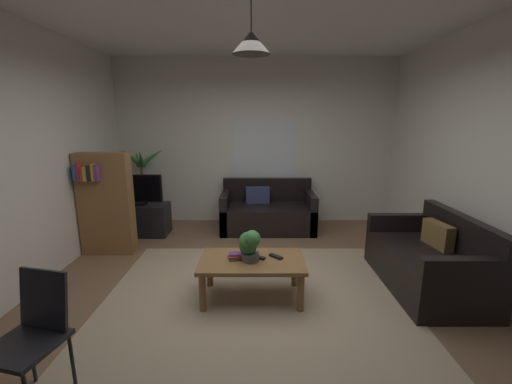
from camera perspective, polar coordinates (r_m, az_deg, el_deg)
The scene contains 22 objects.
floor at distance 3.70m, azimuth -0.02°, elevation -17.29°, with size 4.81×5.17×0.02m, color brown.
rug at distance 3.52m, azimuth -0.03°, elevation -18.72°, with size 3.12×2.84×0.01m, color tan.
wall_back at distance 5.83m, azimuth 0.08°, elevation 8.66°, with size 4.93×0.06×2.86m, color silver.
wall_left at distance 4.05m, azimuth -37.03°, elevation 4.32°, with size 0.06×5.17×2.86m, color silver.
wall_right at distance 4.04m, azimuth 37.15°, elevation 4.28°, with size 0.06×5.17×2.86m, color silver.
ceiling at distance 3.37m, azimuth -0.02°, elevation 30.46°, with size 4.81×5.17×0.02m, color white.
window_pane at distance 5.82m, azimuth 1.58°, elevation 7.25°, with size 1.09×0.01×1.12m, color white.
couch_under_window at distance 5.54m, azimuth 2.20°, elevation -3.72°, with size 1.54×0.84×0.82m.
couch_right_side at distance 4.16m, azimuth 28.04°, elevation -10.94°, with size 0.84×1.47×0.82m.
coffee_table at distance 3.45m, azimuth -0.54°, elevation -12.70°, with size 1.07×0.61×0.43m.
book_on_table_0 at distance 3.43m, azimuth -3.48°, elevation -11.41°, with size 0.14×0.11×0.02m, color #387247.
book_on_table_1 at distance 3.42m, azimuth -3.33°, elevation -11.09°, with size 0.15×0.11×0.02m, color #B22D2D.
book_on_table_2 at distance 3.42m, azimuth -3.44°, elevation -10.71°, with size 0.13×0.10×0.02m, color #72387F.
remote_on_table_0 at distance 3.45m, azimuth 0.48°, elevation -11.30°, with size 0.05×0.16×0.02m, color black.
remote_on_table_1 at distance 3.47m, azimuth 3.67°, elevation -11.14°, with size 0.05×0.16×0.02m, color black.
potted_plant_on_table at distance 3.33m, azimuth -0.96°, elevation -9.06°, with size 0.22×0.23×0.33m.
tv_stand at distance 5.60m, azimuth -19.31°, elevation -4.52°, with size 0.90×0.44×0.50m, color black.
tv at distance 5.46m, azimuth -19.76°, elevation 0.43°, with size 0.78×0.16×0.49m.
potted_palm_corner at distance 5.98m, azimuth -18.92°, elevation 0.29°, with size 0.80×0.72×1.43m.
bookshelf_corner at distance 4.90m, azimuth -24.56°, elevation -1.70°, with size 0.70×0.31×1.40m.
folding_chair at distance 2.70m, azimuth -34.22°, elevation -19.32°, with size 0.48×0.49×0.87m.
pendant_lamp at distance 3.19m, azimuth -0.63°, elevation 24.61°, with size 0.35×0.35×0.46m.
Camera 1 is at (0.01, -3.20, 1.84)m, focal length 22.96 mm.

